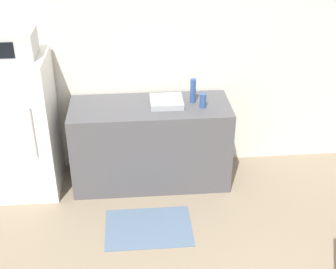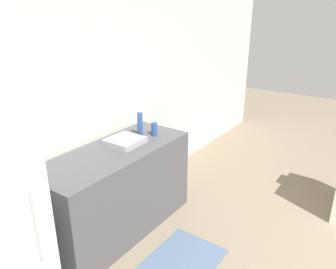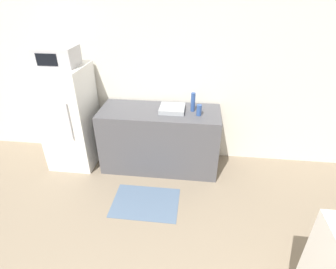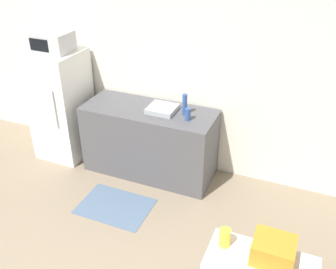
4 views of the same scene
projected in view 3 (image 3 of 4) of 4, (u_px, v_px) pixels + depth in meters
name	position (u px, v px, depth m)	size (l,w,h in m)	color
wall_back	(170.00, 74.00, 3.69)	(8.00, 0.06, 2.60)	silver
refrigerator	(70.00, 117.00, 3.76)	(0.64, 0.69, 1.48)	white
microwave	(57.00, 56.00, 3.33)	(0.49, 0.37, 0.25)	#BCBCC1
counter	(160.00, 139.00, 3.79)	(1.66, 0.66, 0.90)	#4C4C51
sink_basin	(172.00, 109.00, 3.55)	(0.34, 0.32, 0.06)	#9EA3A8
bottle_tall	(193.00, 102.00, 3.50)	(0.06, 0.06, 0.26)	#2D4C8C
bottle_short	(199.00, 110.00, 3.41)	(0.07, 0.07, 0.15)	#2D4C8C
kitchen_rug	(146.00, 202.00, 3.32)	(0.83, 0.59, 0.01)	slate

